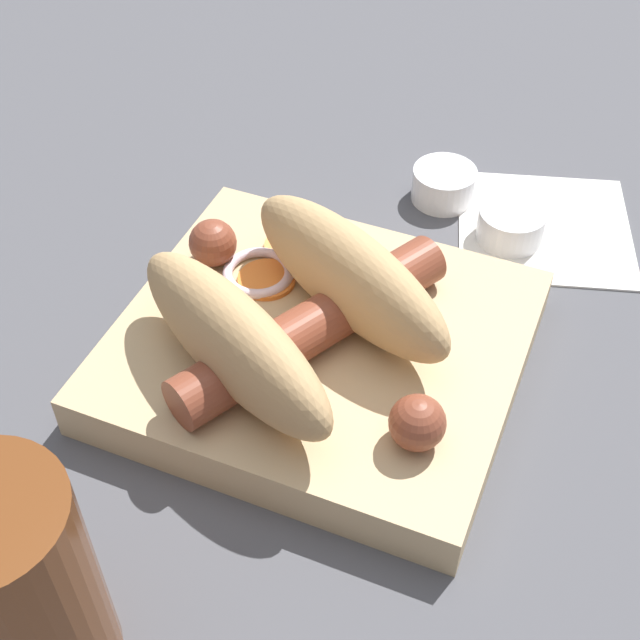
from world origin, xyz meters
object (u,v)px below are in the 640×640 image
Objects in this scene: condiment_cup_far at (444,186)px; drink_glass at (15,592)px; sausage at (305,324)px; condiment_cup_near at (510,227)px; food_tray at (320,350)px; bread_roll at (293,307)px.

drink_glass is at bearing 80.25° from condiment_cup_far.
condiment_cup_near is at bearing -115.65° from sausage.
food_tray reaches higher than condiment_cup_far.
drink_glass reaches higher than bread_roll.
bread_roll is at bearing 39.80° from sausage.
condiment_cup_near is at bearing -116.47° from bread_roll.
drink_glass is at bearing 77.20° from food_tray.
food_tray is 0.05m from bread_roll.
food_tray is at bearing -116.66° from sausage.
bread_roll is 1.61× the size of drink_glass.
bread_roll is (0.01, 0.01, 0.04)m from food_tray.
condiment_cup_far is at bearing -96.17° from food_tray.
drink_glass is (0.05, 0.20, 0.04)m from food_tray.
condiment_cup_near is at bearing -108.50° from drink_glass.
sausage reaches higher than food_tray.
condiment_cup_far is at bearing -25.59° from condiment_cup_near.
food_tray is 4.99× the size of condiment_cup_near.
drink_glass reaches higher than sausage.
food_tray reaches higher than condiment_cup_near.
bread_roll reaches higher than sausage.
condiment_cup_far is at bearing -97.31° from sausage.
condiment_cup_near is 0.38× the size of drink_glass.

